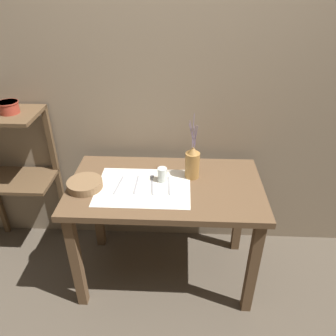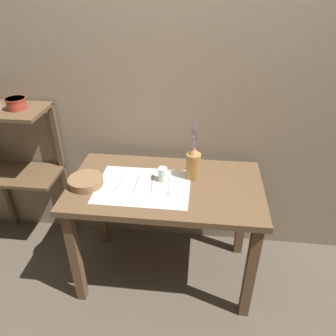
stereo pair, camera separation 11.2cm
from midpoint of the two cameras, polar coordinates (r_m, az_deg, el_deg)
ground_plane at (r=2.54m, az=-1.68°, el=-17.58°), size 12.00×12.00×0.00m
stone_wall_back at (r=2.24m, az=-1.33°, el=12.63°), size 7.00×0.06×2.40m
wooden_table at (r=2.09m, az=-1.96°, el=-5.56°), size 1.20×0.67×0.78m
wooden_shelf_unit at (r=2.56m, az=-27.07°, el=1.81°), size 0.57×0.34×1.14m
linen_cloth at (r=2.01m, az=-5.89°, el=-3.37°), size 0.57×0.42×0.00m
pitcher_with_flowers at (r=2.05m, az=2.70°, el=0.83°), size 0.09×0.09×0.42m
wooden_bowl at (r=2.06m, az=-15.79°, el=-2.80°), size 0.21×0.21×0.05m
glass_tumbler_near at (r=2.03m, az=-2.59°, el=-1.19°), size 0.06×0.06×0.09m
knife_center at (r=2.04m, az=-10.16°, el=-2.94°), size 0.04×0.20×0.00m
fork_outer at (r=2.03m, az=-7.11°, el=-2.89°), size 0.01×0.20×0.00m
spoon_outer at (r=2.06m, az=-4.34°, el=-2.11°), size 0.04×0.21×0.02m
fork_inner at (r=2.01m, az=-1.40°, el=-3.10°), size 0.03×0.20×0.00m
metal_pot_small at (r=2.33m, az=-27.28°, el=9.43°), size 0.13×0.13×0.07m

